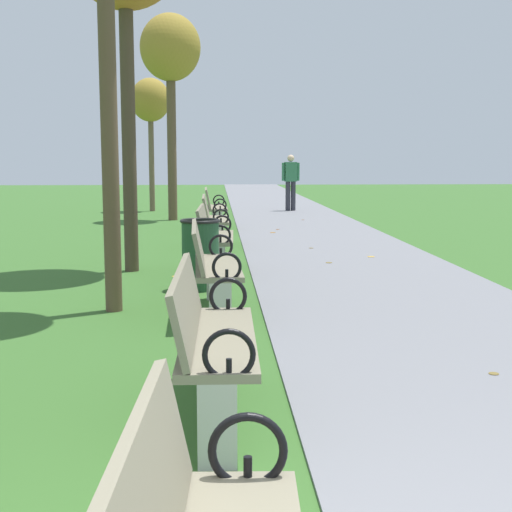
% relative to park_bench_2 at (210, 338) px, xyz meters
% --- Properties ---
extents(paved_walkway, '(3.00, 44.00, 0.02)m').
position_rel_park_bench_2_xyz_m(paved_walkway, '(2.00, 15.26, -0.48)').
color(paved_walkway, slate).
rests_on(paved_walkway, ground).
extents(park_bench_2, '(0.49, 1.61, 0.90)m').
position_rel_park_bench_2_xyz_m(park_bench_2, '(0.00, 0.00, 0.00)').
color(park_bench_2, gray).
rests_on(park_bench_2, ground).
extents(park_bench_3, '(0.52, 1.61, 0.90)m').
position_rel_park_bench_2_xyz_m(park_bench_3, '(0.00, 2.88, 0.00)').
color(park_bench_3, gray).
rests_on(park_bench_3, ground).
extents(park_bench_4, '(0.51, 1.61, 0.90)m').
position_rel_park_bench_2_xyz_m(park_bench_4, '(0.00, 5.53, 0.00)').
color(park_bench_4, gray).
rests_on(park_bench_4, ground).
extents(park_bench_5, '(0.49, 1.60, 0.90)m').
position_rel_park_bench_2_xyz_m(park_bench_5, '(-0.00, 8.34, 0.00)').
color(park_bench_5, gray).
rests_on(park_bench_5, ground).
extents(park_bench_6, '(0.50, 1.61, 0.90)m').
position_rel_park_bench_2_xyz_m(park_bench_6, '(0.00, 11.37, 0.00)').
color(park_bench_6, gray).
rests_on(park_bench_6, ground).
extents(tree_4, '(1.48, 1.48, 5.04)m').
position_rel_park_bench_2_xyz_m(tree_4, '(-1.05, 13.87, 3.62)').
color(tree_4, brown).
rests_on(tree_4, ground).
extents(tree_5, '(1.13, 1.13, 3.83)m').
position_rel_park_bench_2_xyz_m(tree_5, '(-1.83, 16.96, 2.65)').
color(tree_5, brown).
rests_on(tree_5, ground).
extents(pedestrian_walking, '(0.53, 0.27, 1.62)m').
position_rel_park_bench_2_xyz_m(pedestrian_walking, '(2.21, 16.66, 0.44)').
color(pedestrian_walking, '#2D2D38').
rests_on(pedestrian_walking, paved_walkway).
extents(trash_bin, '(0.48, 0.48, 0.84)m').
position_rel_park_bench_2_xyz_m(trash_bin, '(-0.15, 4.24, -0.06)').
color(trash_bin, '#234C2D').
rests_on(trash_bin, ground).
extents(scattered_leaves, '(4.64, 18.57, 0.02)m').
position_rel_park_bench_2_xyz_m(scattered_leaves, '(0.86, 4.23, -0.47)').
color(scattered_leaves, brown).
rests_on(scattered_leaves, ground).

